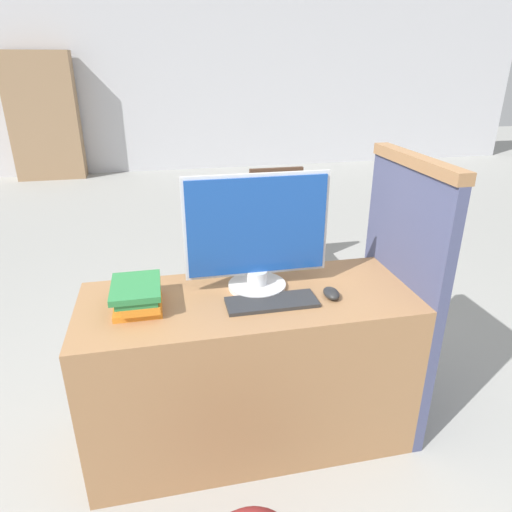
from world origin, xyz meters
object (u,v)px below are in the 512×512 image
monitor (257,235)px  far_chair (279,218)px  keyboard (272,302)px  mouse (331,293)px  book_stack (138,296)px

monitor → far_chair: bearing=71.8°
keyboard → mouse: bearing=0.5°
monitor → keyboard: monitor is taller
book_stack → far_chair: size_ratio=0.29×
keyboard → far_chair: far_chair is taller
far_chair → mouse: bearing=-81.1°
mouse → far_chair: far_chair is taller
keyboard → book_stack: 0.54m
keyboard → far_chair: size_ratio=0.43×
book_stack → keyboard: bearing=-8.6°
mouse → book_stack: (-0.80, 0.08, 0.04)m
mouse → far_chair: bearing=82.1°
monitor → book_stack: bearing=-171.1°
book_stack → far_chair: far_chair is taller
monitor → mouse: monitor is taller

